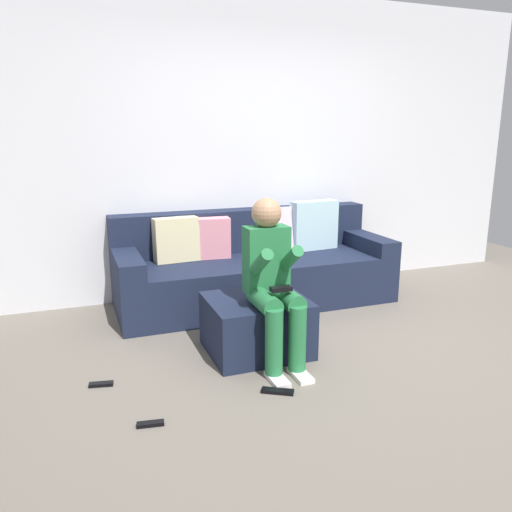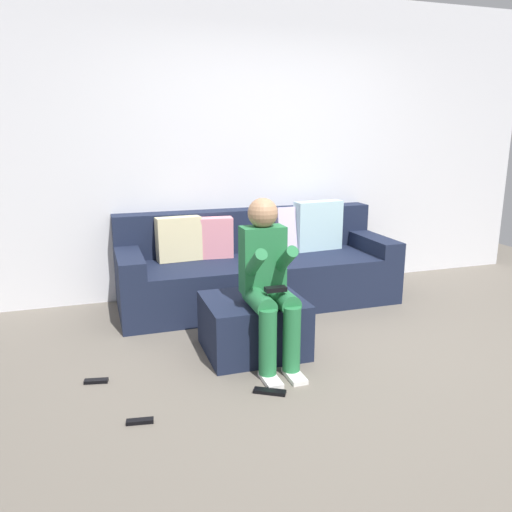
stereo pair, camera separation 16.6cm
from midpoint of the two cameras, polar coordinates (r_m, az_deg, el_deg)
ground_plane at (r=3.57m, az=10.28°, el=-12.03°), size 7.66×7.66×0.00m
wall_back at (r=5.00m, az=-0.76°, el=12.16°), size 5.89×0.10×2.79m
couch_sectional at (r=4.68m, az=-1.29°, el=-1.27°), size 2.49×0.90×0.90m
ottoman at (r=3.65m, az=-1.26°, el=-7.79°), size 0.69×0.61×0.40m
person_seated at (r=3.36m, az=0.49°, el=-2.62°), size 0.30×0.62×1.12m
remote_near_ottoman at (r=3.18m, az=0.91°, el=-14.99°), size 0.20×0.15×0.02m
remote_by_storage_bin at (r=2.95m, az=-13.46°, el=-17.92°), size 0.15×0.06×0.02m
remote_under_side_table at (r=3.42m, az=-18.41°, el=-13.55°), size 0.15×0.07×0.02m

